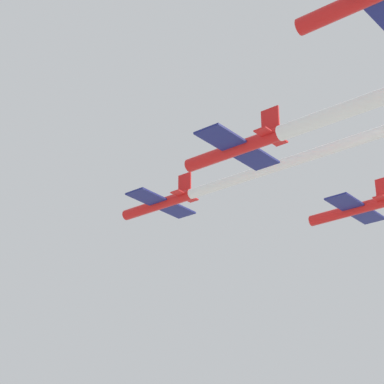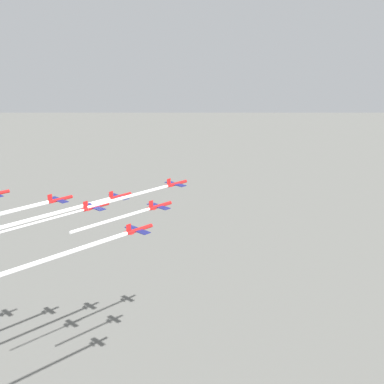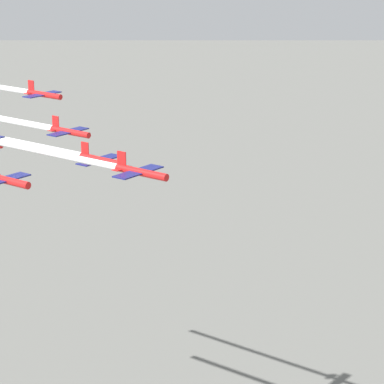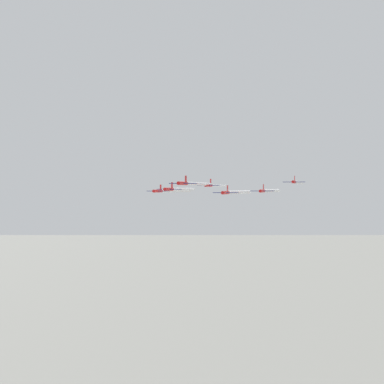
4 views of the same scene
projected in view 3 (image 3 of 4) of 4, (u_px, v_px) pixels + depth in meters
name	position (u px, v px, depth m)	size (l,w,h in m)	color
jet_0	(140.00, 172.00, 137.76)	(9.37, 9.85, 3.28)	red
jet_1	(100.00, 160.00, 157.58)	(9.37, 9.85, 3.28)	red
jet_2	(5.00, 180.00, 140.83)	(9.37, 9.85, 3.28)	red
jet_3	(69.00, 132.00, 176.33)	(9.37, 9.85, 3.28)	red
jet_6	(43.00, 94.00, 194.17)	(9.37, 9.85, 3.28)	red
smoke_trail_0	(38.00, 151.00, 150.70)	(5.30, 35.18, 1.10)	white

